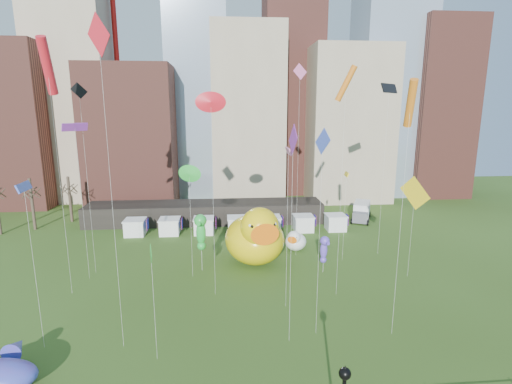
{
  "coord_description": "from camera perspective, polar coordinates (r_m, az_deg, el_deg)",
  "views": [
    {
      "loc": [
        -0.79,
        -19.31,
        18.11
      ],
      "look_at": [
        1.55,
        8.96,
        12.0
      ],
      "focal_mm": 27.0,
      "sensor_mm": 36.0,
      "label": 1
    }
  ],
  "objects": [
    {
      "name": "skyline",
      "position": [
        80.5,
        -2.65,
        14.51
      ],
      "size": [
        101.0,
        23.0,
        68.0
      ],
      "color": "brown",
      "rests_on": "ground"
    },
    {
      "name": "pavilion",
      "position": [
        63.57,
        -7.48,
        -3.01
      ],
      "size": [
        38.0,
        6.0,
        3.2
      ],
      "primitive_type": "cube",
      "color": "black",
      "rests_on": "ground"
    },
    {
      "name": "vendor_tents",
      "position": [
        57.89,
        -2.75,
        -4.94
      ],
      "size": [
        33.24,
        2.8,
        2.4
      ],
      "color": "white",
      "rests_on": "ground"
    },
    {
      "name": "bare_trees",
      "position": [
        68.14,
        -30.15,
        -1.46
      ],
      "size": [
        8.44,
        6.44,
        8.5
      ],
      "color": "#382B21",
      "rests_on": "ground"
    },
    {
      "name": "big_duck",
      "position": [
        45.66,
        -0.06,
        -6.63
      ],
      "size": [
        8.16,
        10.15,
        7.43
      ],
      "rotation": [
        0.0,
        0.0,
        0.15
      ],
      "color": "yellow",
      "rests_on": "ground"
    },
    {
      "name": "small_duck",
      "position": [
        50.81,
        5.85,
        -7.2
      ],
      "size": [
        3.81,
        4.14,
        2.89
      ],
      "rotation": [
        0.0,
        0.0,
        -0.42
      ],
      "color": "white",
      "rests_on": "ground"
    },
    {
      "name": "seahorse_green",
      "position": [
        43.87,
        -8.17,
        -5.48
      ],
      "size": [
        1.58,
        1.9,
        6.66
      ],
      "rotation": [
        0.0,
        0.0,
        -0.13
      ],
      "color": "silver",
      "rests_on": "ground"
    },
    {
      "name": "seahorse_purple",
      "position": [
        44.13,
        10.04,
        -8.08
      ],
      "size": [
        1.29,
        1.49,
        4.3
      ],
      "rotation": [
        0.0,
        0.0,
        0.26
      ],
      "color": "silver",
      "rests_on": "ground"
    },
    {
      "name": "box_truck",
      "position": [
        66.81,
        15.37,
        -2.73
      ],
      "size": [
        4.89,
        7.06,
        2.83
      ],
      "rotation": [
        0.0,
        0.0,
        -0.42
      ],
      "color": "white",
      "rests_on": "ground"
    },
    {
      "name": "kite_0",
      "position": [
        35.75,
        -6.71,
        13.01
      ],
      "size": [
        1.89,
        0.49,
        19.68
      ],
      "color": "silver",
      "rests_on": "ground"
    },
    {
      "name": "kite_1",
      "position": [
        46.4,
        6.49,
        15.95
      ],
      "size": [
        1.35,
        1.35,
        23.29
      ],
      "color": "silver",
      "rests_on": "ground"
    },
    {
      "name": "kite_2",
      "position": [
        49.05,
        19.13,
        14.19
      ],
      "size": [
        3.0,
        2.77,
        21.07
      ],
      "color": "silver",
      "rests_on": "ground"
    },
    {
      "name": "kite_3",
      "position": [
        28.22,
        -15.28,
        -9.3
      ],
      "size": [
        0.41,
        1.55,
        9.01
      ],
      "color": "silver",
      "rests_on": "ground"
    },
    {
      "name": "kite_4",
      "position": [
        44.04,
        22.46,
        -0.22
      ],
      "size": [
        1.85,
        3.11,
        11.24
      ],
      "color": "silver",
      "rests_on": "ground"
    },
    {
      "name": "kite_5",
      "position": [
        31.8,
        -31.15,
        0.43
      ],
      "size": [
        0.46,
        2.06,
        13.07
      ],
      "color": "silver",
      "rests_on": "ground"
    },
    {
      "name": "kite_6",
      "position": [
        36.33,
        13.19,
        15.31
      ],
      "size": [
        1.93,
        1.33,
        21.96
      ],
      "color": "silver",
      "rests_on": "ground"
    },
    {
      "name": "kite_7",
      "position": [
        43.24,
        -25.24,
        8.53
      ],
      "size": [
        2.1,
        2.17,
        16.77
      ],
      "color": "silver",
      "rests_on": "ground"
    },
    {
      "name": "kite_8",
      "position": [
        29.04,
        -22.22,
        19.76
      ],
      "size": [
        2.05,
        2.09,
        24.35
      ],
      "color": "silver",
      "rests_on": "ground"
    },
    {
      "name": "kite_9",
      "position": [
        33.43,
        4.83,
        5.75
      ],
      "size": [
        0.33,
        1.99,
        14.9
      ],
      "color": "silver",
      "rests_on": "ground"
    },
    {
      "name": "kite_10",
      "position": [
        44.62,
        -24.63,
        12.07
      ],
      "size": [
        1.51,
        0.75,
        20.83
      ],
      "color": "silver",
      "rests_on": "ground"
    },
    {
      "name": "kite_11",
      "position": [
        40.81,
        -9.89,
        2.67
      ],
      "size": [
        1.73,
        1.03,
        12.44
      ],
      "color": "silver",
      "rests_on": "ground"
    },
    {
      "name": "kite_12",
      "position": [
        46.28,
        13.25,
        2.42
      ],
      "size": [
        0.47,
        1.65,
        10.95
      ],
      "color": "silver",
      "rests_on": "ground"
    },
    {
      "name": "kite_13",
      "position": [
        29.15,
        9.83,
        6.43
      ],
      "size": [
        0.68,
        1.91,
        16.8
      ],
      "color": "silver",
      "rests_on": "ground"
    },
    {
      "name": "kite_14",
      "position": [
        30.7,
        21.92,
        12.03
      ],
      "size": [
        1.19,
        2.15,
        20.29
      ],
      "color": "silver",
      "rests_on": "ground"
    },
    {
      "name": "kite_15",
      "position": [
        27.85,
        5.51,
        6.86
      ],
      "size": [
        0.24,
        2.21,
        17.11
      ],
      "color": "silver",
      "rests_on": "ground"
    },
    {
      "name": "kite_16",
      "position": [
        40.34,
        -28.51,
        16.05
      ],
      "size": [
        1.25,
        3.03,
        24.36
      ],
      "color": "silver",
      "rests_on": "ground"
    }
  ]
}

